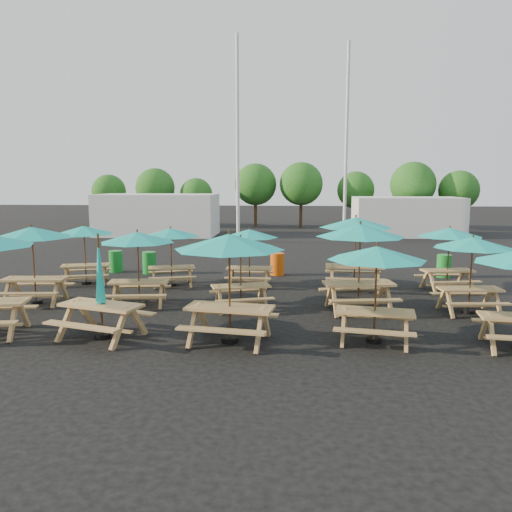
# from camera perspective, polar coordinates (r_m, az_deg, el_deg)

# --- Properties ---
(ground) EXTENTS (120.00, 120.00, 0.00)m
(ground) POSITION_cam_1_polar(r_m,az_deg,el_deg) (16.12, -0.39, -4.67)
(ground) COLOR black
(ground) RESTS_ON ground
(picnic_unit_1) EXTENTS (2.53, 2.53, 2.36)m
(picnic_unit_1) POSITION_cam_1_polar(r_m,az_deg,el_deg) (16.31, -24.24, 2.10)
(picnic_unit_1) COLOR tan
(picnic_unit_1) RESTS_ON ground
(picnic_unit_2) EXTENTS (2.60, 2.60, 2.13)m
(picnic_unit_2) POSITION_cam_1_polar(r_m,az_deg,el_deg) (18.80, -19.06, 2.52)
(picnic_unit_2) COLOR tan
(picnic_unit_2) RESTS_ON ground
(picnic_unit_3) EXTENTS (2.37, 2.21, 2.50)m
(picnic_unit_3) POSITION_cam_1_polar(r_m,az_deg,el_deg) (12.27, -17.33, -4.37)
(picnic_unit_3) COLOR tan
(picnic_unit_3) RESTS_ON ground
(picnic_unit_4) EXTENTS (2.47, 2.47, 2.23)m
(picnic_unit_4) POSITION_cam_1_polar(r_m,az_deg,el_deg) (15.09, -13.39, 1.70)
(picnic_unit_4) COLOR tan
(picnic_unit_4) RESTS_ON ground
(picnic_unit_5) EXTENTS (2.54, 2.54, 2.07)m
(picnic_unit_5) POSITION_cam_1_polar(r_m,az_deg,el_deg) (17.74, -9.72, 2.37)
(picnic_unit_5) COLOR tan
(picnic_unit_5) RESTS_ON ground
(picnic_unit_6) EXTENTS (2.87, 2.87, 2.54)m
(picnic_unit_6) POSITION_cam_1_polar(r_m,az_deg,el_deg) (11.22, -3.08, 1.03)
(picnic_unit_6) COLOR tan
(picnic_unit_6) RESTS_ON ground
(picnic_unit_7) EXTENTS (2.63, 2.63, 2.13)m
(picnic_unit_7) POSITION_cam_1_polar(r_m,az_deg,el_deg) (14.24, -1.77, 1.17)
(picnic_unit_7) COLOR tan
(picnic_unit_7) RESTS_ON ground
(picnic_unit_8) EXTENTS (2.07, 2.07, 2.04)m
(picnic_unit_8) POSITION_cam_1_polar(r_m,az_deg,el_deg) (17.43, -0.75, 2.29)
(picnic_unit_8) COLOR tan
(picnic_unit_8) RESTS_ON ground
(picnic_unit_9) EXTENTS (2.57, 2.57, 2.26)m
(picnic_unit_9) POSITION_cam_1_polar(r_m,az_deg,el_deg) (11.56, 13.64, -0.21)
(picnic_unit_9) COLOR tan
(picnic_unit_9) RESTS_ON ground
(picnic_unit_10) EXTENTS (2.82, 2.82, 2.52)m
(picnic_unit_10) POSITION_cam_1_polar(r_m,az_deg,el_deg) (14.24, 11.83, 2.39)
(picnic_unit_10) COLOR tan
(picnic_unit_10) RESTS_ON ground
(picnic_unit_11) EXTENTS (2.60, 2.60, 2.50)m
(picnic_unit_11) POSITION_cam_1_polar(r_m,az_deg,el_deg) (17.18, 11.33, 3.39)
(picnic_unit_11) COLOR tan
(picnic_unit_11) RESTS_ON ground
(picnic_unit_13) EXTENTS (2.32, 2.32, 2.18)m
(picnic_unit_13) POSITION_cam_1_polar(r_m,az_deg,el_deg) (15.01, 23.51, 1.02)
(picnic_unit_13) COLOR tan
(picnic_unit_13) RESTS_ON ground
(picnic_unit_14) EXTENTS (2.50, 2.50, 2.16)m
(picnic_unit_14) POSITION_cam_1_polar(r_m,az_deg,el_deg) (17.89, 21.25, 2.20)
(picnic_unit_14) COLOR tan
(picnic_unit_14) RESTS_ON ground
(waste_bin_0) EXTENTS (0.54, 0.54, 0.88)m
(waste_bin_0) POSITION_cam_1_polar(r_m,az_deg,el_deg) (21.16, -15.73, -0.59)
(waste_bin_0) COLOR #18882C
(waste_bin_0) RESTS_ON ground
(waste_bin_1) EXTENTS (0.54, 0.54, 0.88)m
(waste_bin_1) POSITION_cam_1_polar(r_m,az_deg,el_deg) (20.50, -12.09, -0.75)
(waste_bin_1) COLOR #18882C
(waste_bin_1) RESTS_ON ground
(waste_bin_2) EXTENTS (0.54, 0.54, 0.88)m
(waste_bin_2) POSITION_cam_1_polar(r_m,az_deg,el_deg) (19.72, 2.45, -0.93)
(waste_bin_2) COLOR #DB550C
(waste_bin_2) RESTS_ON ground
(waste_bin_3) EXTENTS (0.54, 0.54, 0.88)m
(waste_bin_3) POSITION_cam_1_polar(r_m,az_deg,el_deg) (20.60, 20.68, -1.07)
(waste_bin_3) COLOR #18882C
(waste_bin_3) RESTS_ON ground
(mast_0) EXTENTS (0.20, 0.20, 12.00)m
(mast_0) POSITION_cam_1_polar(r_m,az_deg,el_deg) (29.91, -2.11, 13.00)
(mast_0) COLOR silver
(mast_0) RESTS_ON ground
(mast_1) EXTENTS (0.20, 0.20, 12.00)m
(mast_1) POSITION_cam_1_polar(r_m,az_deg,el_deg) (31.89, 10.28, 12.59)
(mast_1) COLOR silver
(mast_1) RESTS_ON ground
(event_tent_0) EXTENTS (8.00, 4.00, 2.80)m
(event_tent_0) POSITION_cam_1_polar(r_m,az_deg,el_deg) (34.96, -11.19, 4.66)
(event_tent_0) COLOR silver
(event_tent_0) RESTS_ON ground
(event_tent_1) EXTENTS (7.00, 4.00, 2.60)m
(event_tent_1) POSITION_cam_1_polar(r_m,az_deg,el_deg) (35.57, 16.82, 4.36)
(event_tent_1) COLOR silver
(event_tent_1) RESTS_ON ground
(tree_0) EXTENTS (2.80, 2.80, 4.24)m
(tree_0) POSITION_cam_1_polar(r_m,az_deg,el_deg) (43.68, -16.47, 7.10)
(tree_0) COLOR #382314
(tree_0) RESTS_ON ground
(tree_1) EXTENTS (3.11, 3.11, 4.72)m
(tree_1) POSITION_cam_1_polar(r_m,az_deg,el_deg) (41.05, -11.44, 7.65)
(tree_1) COLOR #382314
(tree_1) RESTS_ON ground
(tree_2) EXTENTS (2.59, 2.59, 3.93)m
(tree_2) POSITION_cam_1_polar(r_m,az_deg,el_deg) (40.04, -6.85, 6.99)
(tree_2) COLOR #382314
(tree_2) RESTS_ON ground
(tree_3) EXTENTS (3.36, 3.36, 5.09)m
(tree_3) POSITION_cam_1_polar(r_m,az_deg,el_deg) (40.47, -0.05, 8.17)
(tree_3) COLOR #382314
(tree_3) RESTS_ON ground
(tree_4) EXTENTS (3.41, 3.41, 5.17)m
(tree_4) POSITION_cam_1_polar(r_m,az_deg,el_deg) (39.90, 5.19, 8.21)
(tree_4) COLOR #382314
(tree_4) RESTS_ON ground
(tree_5) EXTENTS (2.94, 2.94, 4.45)m
(tree_5) POSITION_cam_1_polar(r_m,az_deg,el_deg) (40.62, 11.33, 7.40)
(tree_5) COLOR #382314
(tree_5) RESTS_ON ground
(tree_6) EXTENTS (3.38, 3.38, 5.13)m
(tree_6) POSITION_cam_1_polar(r_m,az_deg,el_deg) (39.56, 17.49, 7.80)
(tree_6) COLOR #382314
(tree_6) RESTS_ON ground
(tree_7) EXTENTS (2.95, 2.95, 4.48)m
(tree_7) POSITION_cam_1_polar(r_m,az_deg,el_deg) (40.50, 22.16, 6.96)
(tree_7) COLOR #382314
(tree_7) RESTS_ON ground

